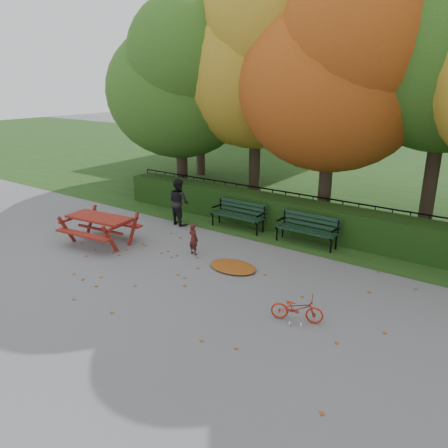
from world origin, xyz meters
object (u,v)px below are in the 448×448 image
Objects in this scene: tree_a at (182,81)px; bicycle at (297,308)px; adult at (179,202)px; tree_c at (341,71)px; child at (193,239)px; bench_left at (239,213)px; tree_f at (202,53)px; bench_right at (308,227)px; picnic_table at (99,223)px; tree_b at (262,55)px.

tree_a reaches higher than bicycle.
tree_a is at bearing -39.23° from adult.
child is (-1.93, -4.81, -4.38)m from tree_c.
adult reaches higher than bench_left.
tree_c is 5.18× the size of adult.
tree_c is (6.02, 0.38, 0.30)m from tree_a.
tree_f is at bearing -43.93° from child.
bench_right is at bearing 0.00° from bench_left.
bench_right is 0.86× the size of picnic_table.
bench_left is 2.03m from adult.
tree_b is 8.39× the size of bicycle.
bench_left is 0.86× the size of picnic_table.
bench_left is at bearing -25.76° from tree_a.
bench_right is 4.33m from adult.
adult is at bearing -100.43° from tree_b.
bicycle is at bearing 164.92° from adult.
tree_c is at bearing -128.97° from adult.
tree_a is 6.04m from tree_c.
bicycle is at bearing -44.59° from bench_left.
picnic_table is 2.00× the size of bicycle.
bench_left reaches higher than bicycle.
tree_b is at bearing 110.58° from bench_left.
bench_left is at bearing -69.42° from tree_b.
tree_b is at bearing -86.92° from adult.
tree_c is 4.87m from bench_right.
tree_c is at bearing 43.91° from picnic_table.
tree_f is (-4.69, 2.49, 0.29)m from tree_b.
bench_left is (5.83, -5.54, -5.17)m from tree_f.
tree_c reaches higher than bench_right.
child is at bearing 48.74° from bicycle.
child is at bearing -130.75° from bench_right.
bicycle is (3.90, -1.50, -0.17)m from child.
tree_b reaches higher than tree_c.
adult reaches higher than child.
tree_f is at bearing 103.02° from picnic_table.
tree_f reaches higher than tree_b.
tree_b reaches higher than bench_right.
tree_b reaches higher than bench_left.
bench_left is (1.14, -3.04, -4.88)m from tree_b.
tree_c is 9.01× the size of child.
bicycle is (5.95, -3.24, -0.50)m from adult.
child is at bearing 12.05° from picnic_table.
picnic_table reaches higher than bench_right.
tree_a is 7.28m from child.
tree_a is at bearing -156.95° from tree_b.
tree_b is 0.96× the size of tree_f.
tree_c reaches higher than tree_a.
tree_f is at bearing 146.08° from bench_right.
tree_c reaches higher than child.
bench_right is at bearing -16.61° from tree_a.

